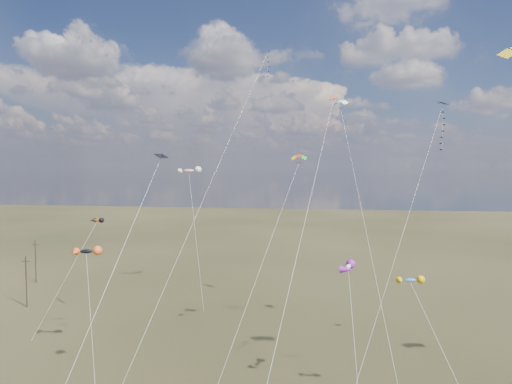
# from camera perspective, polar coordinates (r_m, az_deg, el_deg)

# --- Properties ---
(utility_pole_near) EXTENTS (1.40, 0.20, 8.00)m
(utility_pole_near) POSITION_cam_1_polar(r_m,az_deg,el_deg) (80.62, -26.78, -9.92)
(utility_pole_near) COLOR black
(utility_pole_near) RESTS_ON ground
(utility_pole_far) EXTENTS (1.40, 0.20, 8.00)m
(utility_pole_far) POSITION_cam_1_polar(r_m,az_deg,el_deg) (96.33, -25.84, -7.77)
(utility_pole_far) COLOR black
(utility_pole_far) RESTS_ON ground
(diamond_black_high) EXTENTS (12.42, 18.11, 29.39)m
(diamond_black_high) POSITION_cam_1_polar(r_m,az_deg,el_deg) (55.61, 21.81, 6.13)
(diamond_black_high) COLOR black
(diamond_black_high) RESTS_ON ground
(diamond_navy_tall) EXTENTS (10.57, 33.26, 39.57)m
(diamond_navy_tall) POSITION_cam_1_polar(r_m,az_deg,el_deg) (67.91, 0.20, 13.09)
(diamond_navy_tall) COLOR #0B1349
(diamond_navy_tall) RESTS_ON ground
(diamond_black_mid) EXTENTS (6.66, 12.14, 23.05)m
(diamond_black_mid) POSITION_cam_1_polar(r_m,az_deg,el_deg) (37.67, -15.47, -4.61)
(diamond_black_mid) COLOR black
(diamond_black_mid) RESTS_ON ground
(diamond_orange_center) EXTENTS (6.58, 25.75, 29.21)m
(diamond_orange_center) POSITION_cam_1_polar(r_m,az_deg,el_deg) (40.08, 6.61, -1.58)
(diamond_orange_center) COLOR #EB3B10
(diamond_orange_center) RESTS_ON ground
(parafoil_blue_white) EXTENTS (6.18, 26.05, 31.48)m
(parafoil_blue_white) POSITION_cam_1_polar(r_m,az_deg,el_deg) (65.04, 10.58, 10.84)
(parafoil_blue_white) COLOR #1569B9
(parafoil_blue_white) RESTS_ON ground
(parafoil_tricolor) EXTENTS (8.21, 14.74, 23.66)m
(parafoil_tricolor) POSITION_cam_1_polar(r_m,az_deg,el_deg) (54.34, 5.32, 4.28)
(parafoil_tricolor) COLOR yellow
(parafoil_tricolor) RESTS_ON ground
(novelty_black_orange) EXTENTS (6.01, 7.76, 12.79)m
(novelty_black_orange) POSITION_cam_1_polar(r_m,az_deg,el_deg) (56.16, -20.46, -6.99)
(novelty_black_orange) COLOR black
(novelty_black_orange) RESTS_ON ground
(novelty_orange_black) EXTENTS (5.58, 10.87, 14.68)m
(novelty_orange_black) POSITION_cam_1_polar(r_m,az_deg,el_deg) (69.07, -19.30, -3.42)
(novelty_orange_black) COLOR #F2470B
(novelty_orange_black) RESTS_ON ground
(novelty_white_purple) EXTENTS (1.68, 8.62, 13.17)m
(novelty_white_purple) POSITION_cam_1_polar(r_m,az_deg,el_deg) (43.59, 11.48, -9.18)
(novelty_white_purple) COLOR white
(novelty_white_purple) RESTS_ON ground
(novelty_redwhite_stripe) EXTENTS (7.76, 13.07, 21.90)m
(novelty_redwhite_stripe) POSITION_cam_1_polar(r_m,az_deg,el_deg) (80.38, -8.40, 2.62)
(novelty_redwhite_stripe) COLOR red
(novelty_redwhite_stripe) RESTS_ON ground
(novelty_blue_yellow) EXTENTS (6.15, 8.02, 12.43)m
(novelty_blue_yellow) POSITION_cam_1_polar(r_m,az_deg,el_deg) (42.76, 18.81, -10.52)
(novelty_blue_yellow) COLOR blue
(novelty_blue_yellow) RESTS_ON ground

